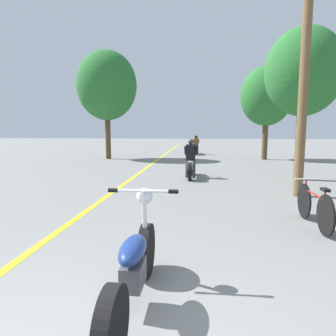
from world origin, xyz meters
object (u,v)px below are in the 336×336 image
at_px(roadside_tree_right_near, 304,73).
at_px(bicycle_parked, 314,206).
at_px(motorcycle_foreground, 134,266).
at_px(motorcycle_rider_far, 196,147).
at_px(roadside_tree_right_far, 267,96).
at_px(motorcycle_rider_lead, 191,163).
at_px(utility_pole, 305,67).
at_px(roadside_tree_left, 107,86).

height_order(roadside_tree_right_near, bicycle_parked, roadside_tree_right_near).
distance_m(motorcycle_foreground, motorcycle_rider_far, 19.07).
bearing_deg(roadside_tree_right_far, roadside_tree_right_near, -92.98).
bearing_deg(motorcycle_rider_lead, bicycle_parked, -66.26).
xyz_separation_m(utility_pole, bicycle_parked, (-0.54, -2.60, -2.96)).
bearing_deg(motorcycle_foreground, motorcycle_rider_lead, 87.76).
bearing_deg(bicycle_parked, roadside_tree_left, 121.81).
relative_size(utility_pole, bicycle_parked, 3.77).
bearing_deg(roadside_tree_right_near, utility_pole, -107.67).
bearing_deg(bicycle_parked, utility_pole, 78.20).
xyz_separation_m(utility_pole, motorcycle_rider_far, (-2.86, 13.63, -2.82)).
bearing_deg(motorcycle_rider_far, motorcycle_foreground, -91.25).
relative_size(roadside_tree_left, bicycle_parked, 3.75).
relative_size(motorcycle_foreground, motorcycle_rider_far, 0.96).
bearing_deg(roadside_tree_left, motorcycle_foreground, -72.06).
height_order(utility_pole, motorcycle_rider_far, utility_pole).
relative_size(roadside_tree_right_far, roadside_tree_left, 0.85).
distance_m(roadside_tree_right_far, motorcycle_rider_far, 6.23).
relative_size(utility_pole, roadside_tree_left, 1.01).
distance_m(roadside_tree_right_far, motorcycle_foreground, 16.65).
xyz_separation_m(utility_pole, motorcycle_foreground, (-3.27, -5.43, -2.91)).
xyz_separation_m(roadside_tree_right_far, bicycle_parked, (-1.82, -12.84, -3.35)).
height_order(motorcycle_foreground, motorcycle_rider_lead, motorcycle_rider_lead).
distance_m(utility_pole, motorcycle_rider_far, 14.21).
distance_m(utility_pole, motorcycle_foreground, 6.98).
distance_m(roadside_tree_right_near, bicycle_parked, 6.48).
bearing_deg(roadside_tree_right_near, roadside_tree_left, 142.61).
bearing_deg(motorcycle_foreground, roadside_tree_right_far, 73.82).
bearing_deg(motorcycle_rider_far, roadside_tree_right_far, -39.45).
xyz_separation_m(roadside_tree_right_far, motorcycle_rider_lead, (-4.22, -7.37, -3.19)).
height_order(roadside_tree_right_far, motorcycle_foreground, roadside_tree_right_far).
distance_m(roadside_tree_right_near, roadside_tree_left, 11.42).
relative_size(motorcycle_foreground, motorcycle_rider_lead, 1.04).
relative_size(roadside_tree_left, motorcycle_foreground, 3.08).
bearing_deg(motorcycle_rider_far, roadside_tree_left, -143.49).
xyz_separation_m(roadside_tree_right_near, motorcycle_rider_far, (-3.74, 10.86, -3.17)).
height_order(motorcycle_rider_lead, bicycle_parked, motorcycle_rider_lead).
height_order(roadside_tree_right_near, motorcycle_rider_lead, roadside_tree_right_near).
bearing_deg(bicycle_parked, roadside_tree_right_far, 81.95).
bearing_deg(roadside_tree_right_far, roadside_tree_left, -176.73).
bearing_deg(roadside_tree_right_near, motorcycle_rider_far, 109.01).
height_order(roadside_tree_right_near, roadside_tree_left, roadside_tree_left).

